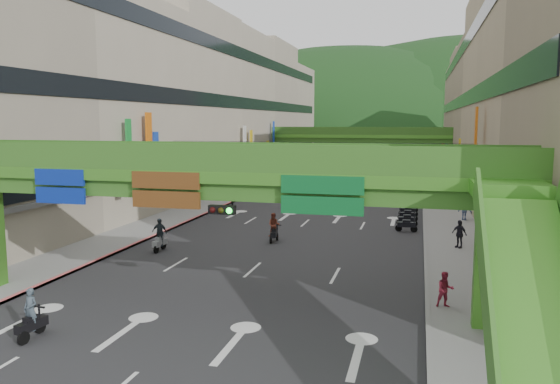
{
  "coord_description": "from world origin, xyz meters",
  "views": [
    {
      "loc": [
        8.55,
        -15.42,
        8.03
      ],
      "look_at": [
        0.0,
        18.0,
        3.5
      ],
      "focal_mm": 35.0,
      "sensor_mm": 36.0,
      "label": 1
    }
  ],
  "objects": [
    {
      "name": "parked_scooter_row",
      "position": [
        7.8,
        30.0,
        0.52
      ],
      "size": [
        1.6,
        11.59,
        1.08
      ],
      "color": "black",
      "rests_on": "ground"
    },
    {
      "name": "car_yellow",
      "position": [
        -0.81,
        41.92,
        0.62
      ],
      "size": [
        2.04,
        3.83,
        1.24
      ],
      "primitive_type": "imported",
      "rotation": [
        0.0,
        0.0,
        -0.16
      ],
      "color": "yellow",
      "rests_on": "ground"
    },
    {
      "name": "hill_right",
      "position": [
        25.0,
        180.0,
        0.0
      ],
      "size": [
        208.0,
        176.0,
        128.0
      ],
      "primitive_type": "ellipsoid",
      "color": "#1C4419",
      "rests_on": "ground"
    },
    {
      "name": "curb_right",
      "position": [
        9.1,
        50.0,
        0.09
      ],
      "size": [
        0.2,
        140.0,
        0.18
      ],
      "primitive_type": "cube",
      "color": "gray",
      "rests_on": "ground"
    },
    {
      "name": "sidewalk_right",
      "position": [
        11.0,
        50.0,
        0.07
      ],
      "size": [
        4.0,
        140.0,
        0.15
      ],
      "primitive_type": "cube",
      "color": "gray",
      "rests_on": "ground"
    },
    {
      "name": "ground",
      "position": [
        0.0,
        0.0,
        0.0
      ],
      "size": [
        320.0,
        320.0,
        0.0
      ],
      "primitive_type": "plane",
      "color": "black",
      "rests_on": "ground"
    },
    {
      "name": "scooter_rider_left",
      "position": [
        -6.8,
        14.64,
        1.04
      ],
      "size": [
        1.03,
        1.6,
        2.07
      ],
      "color": "gray",
      "rests_on": "ground"
    },
    {
      "name": "pedestrian_red",
      "position": [
        9.8,
        8.0,
        0.76
      ],
      "size": [
        0.87,
        0.75,
        1.53
      ],
      "primitive_type": "imported",
      "rotation": [
        0.0,
        0.0,
        0.26
      ],
      "color": "#A3253C",
      "rests_on": "ground"
    },
    {
      "name": "building_row_left",
      "position": [
        -18.93,
        50.0,
        9.46
      ],
      "size": [
        12.8,
        95.0,
        19.0
      ],
      "color": "#9E937F",
      "rests_on": "ground"
    },
    {
      "name": "road_slab",
      "position": [
        0.0,
        50.0,
        0.01
      ],
      "size": [
        18.0,
        140.0,
        0.02
      ],
      "primitive_type": "cube",
      "color": "#28282B",
      "rests_on": "ground"
    },
    {
      "name": "scooter_rider_mid",
      "position": [
        -0.65,
        18.94,
        1.0
      ],
      "size": [
        0.86,
        1.6,
        1.95
      ],
      "color": "black",
      "rests_on": "ground"
    },
    {
      "name": "sidewalk_left",
      "position": [
        -11.0,
        50.0,
        0.07
      ],
      "size": [
        4.0,
        140.0,
        0.15
      ],
      "primitive_type": "cube",
      "color": "gray",
      "rests_on": "ground"
    },
    {
      "name": "pedestrian_blue",
      "position": [
        12.2,
        29.72,
        0.93
      ],
      "size": [
        1.03,
        0.95,
        1.86
      ],
      "primitive_type": "imported",
      "rotation": [
        0.0,
        0.0,
        2.53
      ],
      "color": "navy",
      "rests_on": "ground"
    },
    {
      "name": "curb_left",
      "position": [
        -9.1,
        50.0,
        0.09
      ],
      "size": [
        0.2,
        140.0,
        0.18
      ],
      "primitive_type": "cube",
      "color": "#CC5959",
      "rests_on": "ground"
    },
    {
      "name": "car_silver",
      "position": [
        -5.6,
        62.4,
        0.64
      ],
      "size": [
        1.82,
        4.05,
        1.29
      ],
      "primitive_type": "imported",
      "rotation": [
        0.0,
        0.0,
        0.12
      ],
      "color": "#9D9EA4",
      "rests_on": "ground"
    },
    {
      "name": "overpass_near",
      "position": [
        0.93,
        5.38,
        5.21
      ],
      "size": [
        28.0,
        12.27,
        7.1
      ],
      "color": "#4C9E2D",
      "rests_on": "ground"
    },
    {
      "name": "hill_left",
      "position": [
        -15.0,
        160.0,
        0.0
      ],
      "size": [
        168.0,
        140.0,
        112.0
      ],
      "primitive_type": "ellipsoid",
      "color": "#1C4419",
      "rests_on": "ground"
    },
    {
      "name": "scooter_rider_near",
      "position": [
        -5.12,
        1.0,
        0.89
      ],
      "size": [
        0.67,
        1.6,
        1.93
      ],
      "color": "black",
      "rests_on": "ground"
    },
    {
      "name": "bunting_string",
      "position": [
        0.0,
        30.0,
        5.96
      ],
      "size": [
        26.0,
        0.36,
        0.47
      ],
      "color": "black",
      "rests_on": "ground"
    },
    {
      "name": "overpass_far",
      "position": [
        0.0,
        65.0,
        5.4
      ],
      "size": [
        28.0,
        2.2,
        7.1
      ],
      "color": "#4C9E2D",
      "rests_on": "ground"
    },
    {
      "name": "building_row_right",
      "position": [
        18.93,
        50.0,
        9.46
      ],
      "size": [
        12.8,
        95.0,
        19.0
      ],
      "color": "gray",
      "rests_on": "ground"
    },
    {
      "name": "pedestrian_dark",
      "position": [
        11.12,
        19.61,
        0.88
      ],
      "size": [
        1.06,
        0.98,
        1.75
      ],
      "primitive_type": "imported",
      "rotation": [
        0.0,
        0.0,
        -0.69
      ],
      "color": "black",
      "rests_on": "ground"
    },
    {
      "name": "scooter_rider_far",
      "position": [
        -3.77,
        40.32,
        0.93
      ],
      "size": [
        0.77,
        1.6,
        1.87
      ],
      "color": "maroon",
      "rests_on": "ground"
    }
  ]
}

